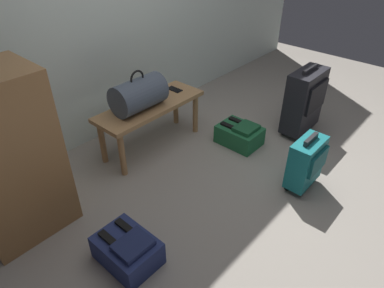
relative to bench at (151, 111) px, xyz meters
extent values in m
plane|color=gray|center=(0.10, -1.05, -0.36)|extent=(6.60, 6.60, 0.00)
cube|color=#A87A4C|center=(0.00, 0.00, 0.05)|extent=(1.00, 0.36, 0.04)
cylinder|color=#A87A4C|center=(-0.44, -0.13, -0.16)|extent=(0.05, 0.05, 0.39)
cylinder|color=#A87A4C|center=(0.44, -0.13, -0.16)|extent=(0.05, 0.05, 0.39)
cylinder|color=#A87A4C|center=(-0.44, 0.13, -0.16)|extent=(0.05, 0.05, 0.39)
cylinder|color=#A87A4C|center=(0.44, 0.13, -0.16)|extent=(0.05, 0.05, 0.39)
cylinder|color=#475160|center=(-0.11, 0.00, 0.20)|extent=(0.44, 0.26, 0.26)
torus|color=black|center=(-0.11, 0.00, 0.34)|extent=(0.14, 0.02, 0.14)
cube|color=black|center=(0.34, 0.04, 0.07)|extent=(0.07, 0.14, 0.01)
cube|color=black|center=(0.34, 0.04, 0.08)|extent=(0.06, 0.13, 0.00)
cube|color=black|center=(1.11, -0.88, -0.02)|extent=(0.43, 0.20, 0.57)
cube|color=black|center=(1.11, -1.00, 0.05)|extent=(0.35, 0.02, 0.26)
cube|color=#262628|center=(1.11, -0.88, 0.28)|extent=(0.24, 0.03, 0.04)
cylinder|color=black|center=(0.95, -0.81, -0.33)|extent=(0.02, 0.05, 0.05)
cylinder|color=black|center=(1.26, -0.81, -0.33)|extent=(0.02, 0.05, 0.05)
cube|color=#14666B|center=(0.38, -1.28, -0.12)|extent=(0.32, 0.16, 0.37)
cube|color=#0E474A|center=(0.38, -1.37, -0.08)|extent=(0.26, 0.02, 0.17)
cube|color=#262628|center=(0.38, -1.28, 0.08)|extent=(0.18, 0.03, 0.04)
cylinder|color=black|center=(0.27, -1.22, -0.33)|extent=(0.02, 0.05, 0.05)
cylinder|color=black|center=(0.49, -1.22, -0.33)|extent=(0.02, 0.05, 0.05)
cube|color=#1E6038|center=(0.55, -0.57, -0.27)|extent=(0.28, 0.38, 0.17)
cube|color=#184D2C|center=(0.55, -0.63, -0.17)|extent=(0.21, 0.17, 0.04)
cube|color=black|center=(0.49, -0.50, -0.18)|extent=(0.04, 0.19, 0.02)
cube|color=black|center=(0.62, -0.50, -0.18)|extent=(0.04, 0.19, 0.02)
cube|color=navy|center=(-0.96, -0.81, -0.27)|extent=(0.28, 0.38, 0.17)
cube|color=#182045|center=(-0.96, -0.87, -0.17)|extent=(0.21, 0.17, 0.04)
cube|color=black|center=(-1.02, -0.74, -0.18)|extent=(0.04, 0.19, 0.02)
cube|color=black|center=(-0.90, -0.74, -0.18)|extent=(0.04, 0.19, 0.02)
cube|color=olive|center=(-1.22, -0.06, 0.19)|extent=(0.56, 0.44, 1.10)
camera|label=1|loc=(-1.71, -2.00, 1.44)|focal=32.11mm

